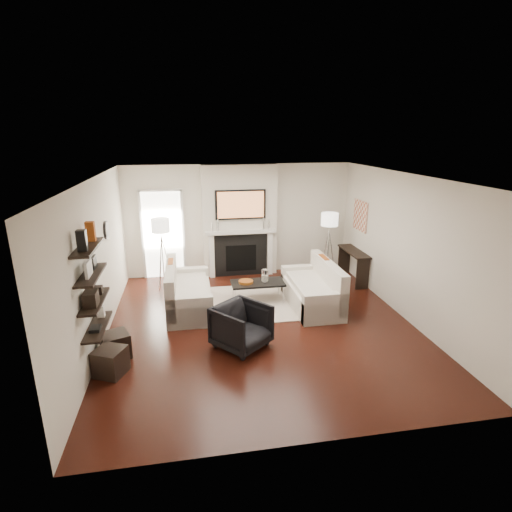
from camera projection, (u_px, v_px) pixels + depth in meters
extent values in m
plane|color=black|center=(262.00, 325.00, 7.38)|extent=(6.00, 6.00, 0.00)
plane|color=white|center=(262.00, 177.00, 6.59)|extent=(6.00, 6.00, 0.00)
plane|color=silver|center=(239.00, 220.00, 9.81)|extent=(5.50, 0.00, 5.50)
plane|color=silver|center=(315.00, 338.00, 4.16)|extent=(5.50, 0.00, 5.50)
plane|color=silver|center=(97.00, 263.00, 6.53)|extent=(0.00, 6.00, 6.00)
plane|color=silver|center=(407.00, 248.00, 7.44)|extent=(0.00, 6.00, 6.00)
cube|color=silver|center=(240.00, 221.00, 9.69)|extent=(1.80, 0.25, 2.70)
cube|color=black|center=(241.00, 255.00, 9.81)|extent=(1.30, 0.02, 1.04)
cube|color=black|center=(241.00, 258.00, 9.82)|extent=(0.75, 0.02, 0.65)
cube|color=white|center=(212.00, 256.00, 9.65)|extent=(0.12, 0.08, 1.10)
cube|color=white|center=(270.00, 253.00, 9.89)|extent=(0.12, 0.08, 1.10)
cube|color=white|center=(241.00, 232.00, 9.58)|extent=(1.70, 0.18, 0.07)
cube|color=black|center=(241.00, 205.00, 9.41)|extent=(1.20, 0.06, 0.70)
cube|color=#BF723F|center=(241.00, 205.00, 9.38)|extent=(1.10, 0.00, 0.62)
cylinder|color=silver|center=(218.00, 225.00, 9.45)|extent=(0.04, 0.04, 0.30)
cylinder|color=silver|center=(212.00, 227.00, 9.44)|extent=(0.04, 0.04, 0.24)
cylinder|color=silver|center=(263.00, 224.00, 9.63)|extent=(0.04, 0.04, 0.30)
cylinder|color=silver|center=(269.00, 225.00, 9.66)|extent=(0.04, 0.04, 0.24)
cube|color=white|center=(163.00, 235.00, 9.57)|extent=(0.90, 0.02, 2.10)
cube|color=white|center=(142.00, 236.00, 9.47)|extent=(0.06, 0.06, 2.16)
cube|color=white|center=(183.00, 235.00, 9.63)|extent=(0.06, 0.06, 2.16)
cube|color=white|center=(160.00, 190.00, 9.24)|extent=(1.02, 0.06, 0.06)
cube|color=#B5A394|center=(262.00, 302.00, 8.38)|extent=(2.60, 2.00, 0.01)
cube|color=beige|center=(189.00, 299.00, 7.99)|extent=(0.85, 1.80, 0.42)
cube|color=beige|center=(171.00, 286.00, 7.84)|extent=(0.18, 1.80, 0.80)
cube|color=beige|center=(190.00, 312.00, 7.20)|extent=(0.85, 0.18, 0.60)
cube|color=beige|center=(189.00, 281.00, 8.72)|extent=(0.85, 0.18, 0.60)
cube|color=beige|center=(191.00, 287.00, 7.92)|extent=(0.63, 1.44, 0.10)
cube|color=#8E3F11|center=(171.00, 271.00, 8.06)|extent=(0.10, 0.42, 0.42)
cube|color=black|center=(170.00, 282.00, 7.50)|extent=(0.10, 0.40, 0.40)
cube|color=beige|center=(311.00, 296.00, 8.15)|extent=(0.85, 1.80, 0.42)
cube|color=beige|center=(328.00, 280.00, 8.11)|extent=(0.18, 1.80, 0.80)
cube|color=beige|center=(325.00, 308.00, 7.36)|extent=(0.85, 0.18, 0.60)
cube|color=beige|center=(300.00, 278.00, 8.88)|extent=(0.85, 0.18, 0.60)
cube|color=beige|center=(309.00, 284.00, 8.06)|extent=(0.63, 1.44, 0.10)
cube|color=#8E3F11|center=(323.00, 266.00, 8.33)|extent=(0.10, 0.42, 0.42)
cube|color=black|center=(334.00, 277.00, 7.77)|extent=(0.10, 0.40, 0.40)
cube|color=black|center=(258.00, 283.00, 8.32)|extent=(1.10, 0.55, 0.04)
cylinder|color=silver|center=(235.00, 298.00, 8.10)|extent=(0.02, 0.02, 0.38)
cylinder|color=silver|center=(283.00, 295.00, 8.26)|extent=(0.02, 0.02, 0.38)
cylinder|color=silver|center=(233.00, 290.00, 8.51)|extent=(0.02, 0.02, 0.38)
cylinder|color=silver|center=(279.00, 287.00, 8.67)|extent=(0.02, 0.02, 0.38)
cylinder|color=white|center=(265.00, 275.00, 8.30)|extent=(0.14, 0.14, 0.25)
cylinder|color=white|center=(265.00, 278.00, 8.32)|extent=(0.10, 0.10, 0.15)
cylinder|color=#CA6A21|center=(246.00, 282.00, 8.27)|extent=(0.30, 0.30, 0.05)
imported|color=black|center=(242.00, 324.00, 6.52)|extent=(1.07, 1.06, 0.80)
cylinder|color=silver|center=(163.00, 262.00, 9.03)|extent=(0.02, 0.02, 1.20)
cylinder|color=white|center=(160.00, 225.00, 8.78)|extent=(0.40, 0.40, 0.30)
cylinder|color=silver|center=(168.00, 262.00, 9.05)|extent=(0.25, 0.02, 1.23)
cylinder|color=silver|center=(161.00, 261.00, 9.11)|extent=(0.14, 0.22, 1.23)
cylinder|color=silver|center=(160.00, 263.00, 8.93)|extent=(0.14, 0.22, 1.23)
cylinder|color=silver|center=(328.00, 254.00, 9.64)|extent=(0.02, 0.02, 1.20)
cylinder|color=white|center=(330.00, 219.00, 9.39)|extent=(0.40, 0.40, 0.30)
cylinder|color=silver|center=(332.00, 254.00, 9.66)|extent=(0.25, 0.02, 1.23)
cylinder|color=silver|center=(324.00, 253.00, 9.72)|extent=(0.14, 0.22, 1.23)
cylinder|color=silver|center=(327.00, 255.00, 9.54)|extent=(0.14, 0.22, 1.23)
cube|color=black|center=(354.00, 251.00, 9.38)|extent=(0.35, 1.20, 0.04)
cube|color=black|center=(363.00, 274.00, 8.97)|extent=(0.30, 0.04, 0.71)
cube|color=black|center=(344.00, 260.00, 10.01)|extent=(0.30, 0.04, 0.71)
cube|color=tan|center=(360.00, 216.00, 9.30)|extent=(0.03, 0.70, 0.70)
cube|color=black|center=(98.00, 327.00, 5.80)|extent=(0.25, 1.00, 0.03)
cube|color=black|center=(95.00, 301.00, 5.68)|extent=(0.25, 1.00, 0.04)
cube|color=black|center=(91.00, 275.00, 5.57)|extent=(0.25, 1.00, 0.04)
cube|color=black|center=(88.00, 247.00, 5.45)|extent=(0.25, 1.00, 0.04)
cube|color=black|center=(82.00, 241.00, 5.18)|extent=(0.12, 0.10, 0.28)
cube|color=#8E3F11|center=(91.00, 231.00, 5.66)|extent=(0.12, 0.10, 0.28)
cube|color=white|center=(88.00, 268.00, 5.43)|extent=(0.04, 0.30, 0.22)
cube|color=black|center=(94.00, 262.00, 5.76)|extent=(0.04, 0.22, 0.18)
cube|color=black|center=(91.00, 299.00, 5.48)|extent=(0.18, 0.25, 0.20)
cube|color=black|center=(97.00, 290.00, 5.88)|extent=(0.15, 0.12, 0.12)
cube|color=black|center=(95.00, 329.00, 5.65)|extent=(0.14, 0.20, 0.05)
cube|color=white|center=(101.00, 311.00, 6.05)|extent=(0.10, 0.10, 0.18)
cylinder|color=black|center=(106.00, 230.00, 7.28)|extent=(0.04, 0.34, 0.34)
cylinder|color=white|center=(107.00, 230.00, 7.28)|extent=(0.01, 0.29, 0.29)
cube|color=black|center=(116.00, 345.00, 6.27)|extent=(0.52, 0.52, 0.40)
cube|color=black|center=(110.00, 362.00, 5.83)|extent=(0.53, 0.53, 0.40)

